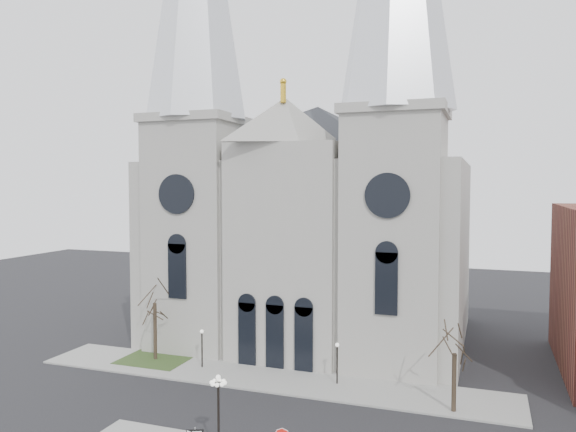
% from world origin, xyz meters
% --- Properties ---
extents(sidewalk_far, '(40.00, 6.00, 0.14)m').
position_xyz_m(sidewalk_far, '(0.00, 11.00, 0.07)').
color(sidewalk_far, gray).
rests_on(sidewalk_far, ground).
extents(grass_patch, '(6.00, 5.00, 0.18)m').
position_xyz_m(grass_patch, '(-11.00, 12.00, 0.09)').
color(grass_patch, '#29401B').
rests_on(grass_patch, ground).
extents(cathedral, '(33.00, 26.66, 54.00)m').
position_xyz_m(cathedral, '(0.00, 22.86, 18.48)').
color(cathedral, '#A09D95').
rests_on(cathedral, ground).
extents(tree_left, '(3.20, 3.20, 7.50)m').
position_xyz_m(tree_left, '(-11.00, 12.00, 5.58)').
color(tree_left, black).
rests_on(tree_left, ground).
extents(tree_right, '(3.20, 3.20, 6.00)m').
position_xyz_m(tree_right, '(15.00, 9.00, 4.47)').
color(tree_right, black).
rests_on(tree_right, ground).
extents(ped_lamp_left, '(0.32, 0.32, 3.26)m').
position_xyz_m(ped_lamp_left, '(-6.00, 11.50, 2.33)').
color(ped_lamp_left, black).
rests_on(ped_lamp_left, sidewalk_far).
extents(ped_lamp_right, '(0.32, 0.32, 3.26)m').
position_xyz_m(ped_lamp_right, '(6.00, 11.50, 2.33)').
color(ped_lamp_right, black).
rests_on(ped_lamp_right, sidewalk_far).
extents(globe_lamp, '(1.26, 1.26, 4.73)m').
position_xyz_m(globe_lamp, '(2.47, -2.15, 3.11)').
color(globe_lamp, black).
rests_on(globe_lamp, sidewalk_near).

